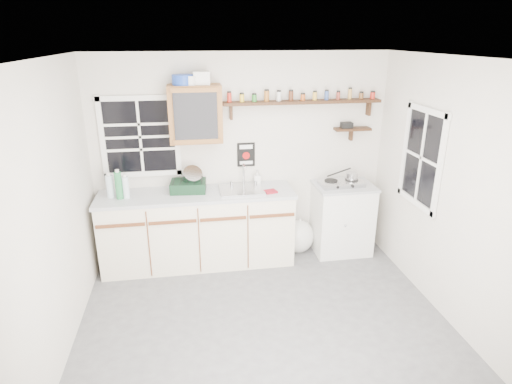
# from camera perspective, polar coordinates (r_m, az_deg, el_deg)

# --- Properties ---
(room) EXTENTS (3.64, 3.24, 2.54)m
(room) POSITION_cam_1_polar(r_m,az_deg,el_deg) (3.81, 1.25, -1.69)
(room) COLOR #4A4A4D
(room) RESTS_ON ground
(main_cabinet) EXTENTS (2.31, 0.63, 0.92)m
(main_cabinet) POSITION_cam_1_polar(r_m,az_deg,el_deg) (5.26, -7.70, -4.80)
(main_cabinet) COLOR beige
(main_cabinet) RESTS_ON floor
(right_cabinet) EXTENTS (0.73, 0.57, 0.91)m
(right_cabinet) POSITION_cam_1_polar(r_m,az_deg,el_deg) (5.62, 11.35, -3.41)
(right_cabinet) COLOR silver
(right_cabinet) RESTS_ON floor
(sink) EXTENTS (0.52, 0.44, 0.29)m
(sink) POSITION_cam_1_polar(r_m,az_deg,el_deg) (5.12, -1.95, 0.36)
(sink) COLOR #AEAEB2
(sink) RESTS_ON main_cabinet
(upper_cabinet) EXTENTS (0.60, 0.32, 0.65)m
(upper_cabinet) POSITION_cam_1_polar(r_m,az_deg,el_deg) (4.99, -8.09, 10.27)
(upper_cabinet) COLOR brown
(upper_cabinet) RESTS_ON wall_back
(upper_cabinet_clutter) EXTENTS (0.41, 0.24, 0.14)m
(upper_cabinet_clutter) POSITION_cam_1_polar(r_m,az_deg,el_deg) (4.94, -8.80, 14.64)
(upper_cabinet_clutter) COLOR #193AA2
(upper_cabinet_clutter) RESTS_ON upper_cabinet
(spice_shelf) EXTENTS (1.91, 0.18, 0.35)m
(spice_shelf) POSITION_cam_1_polar(r_m,az_deg,el_deg) (5.22, 6.12, 11.97)
(spice_shelf) COLOR black
(spice_shelf) RESTS_ON wall_back
(secondary_shelf) EXTENTS (0.45, 0.16, 0.24)m
(secondary_shelf) POSITION_cam_1_polar(r_m,az_deg,el_deg) (5.50, 12.50, 8.27)
(secondary_shelf) COLOR black
(secondary_shelf) RESTS_ON wall_back
(warning_sign) EXTENTS (0.22, 0.02, 0.30)m
(warning_sign) POSITION_cam_1_polar(r_m,az_deg,el_deg) (5.30, -1.33, 5.00)
(warning_sign) COLOR black
(warning_sign) RESTS_ON wall_back
(window_back) EXTENTS (0.93, 0.03, 0.98)m
(window_back) POSITION_cam_1_polar(r_m,az_deg,el_deg) (5.21, -15.20, 7.10)
(window_back) COLOR black
(window_back) RESTS_ON wall_back
(window_right) EXTENTS (0.03, 0.78, 1.08)m
(window_right) POSITION_cam_1_polar(r_m,az_deg,el_deg) (4.86, 21.25, 4.28)
(window_right) COLOR black
(window_right) RESTS_ON wall_back
(water_bottles) EXTENTS (0.26, 0.15, 0.34)m
(water_bottles) POSITION_cam_1_polar(r_m,az_deg,el_deg) (5.08, -18.00, 0.77)
(water_bottles) COLOR silver
(water_bottles) RESTS_ON main_cabinet
(dish_rack) EXTENTS (0.44, 0.34, 0.31)m
(dish_rack) POSITION_cam_1_polar(r_m,az_deg,el_deg) (5.13, -8.86, 1.19)
(dish_rack) COLOR black
(dish_rack) RESTS_ON main_cabinet
(soap_bottle) EXTENTS (0.08, 0.08, 0.18)m
(soap_bottle) POSITION_cam_1_polar(r_m,az_deg,el_deg) (5.31, 0.18, 1.97)
(soap_bottle) COLOR silver
(soap_bottle) RESTS_ON main_cabinet
(rag) EXTENTS (0.17, 0.15, 0.02)m
(rag) POSITION_cam_1_polar(r_m,az_deg,el_deg) (5.06, 1.93, 0.07)
(rag) COLOR maroon
(rag) RESTS_ON main_cabinet
(hotplate) EXTENTS (0.55, 0.31, 0.08)m
(hotplate) POSITION_cam_1_polar(r_m,az_deg,el_deg) (5.41, 11.29, 1.22)
(hotplate) COLOR #AEAEB2
(hotplate) RESTS_ON right_cabinet
(saucepan) EXTENTS (0.36, 0.21, 0.16)m
(saucepan) POSITION_cam_1_polar(r_m,az_deg,el_deg) (5.43, 12.59, 2.09)
(saucepan) COLOR #AEAEB2
(saucepan) RESTS_ON hotplate
(trash_bag) EXTENTS (0.42, 0.38, 0.48)m
(trash_bag) POSITION_cam_1_polar(r_m,az_deg,el_deg) (5.63, 5.62, -5.85)
(trash_bag) COLOR silver
(trash_bag) RESTS_ON floor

